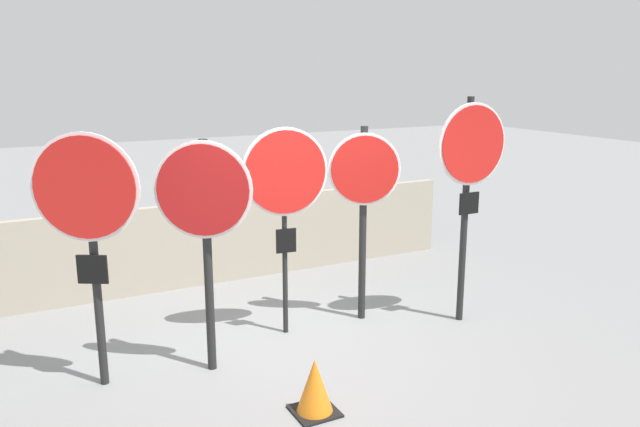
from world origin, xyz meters
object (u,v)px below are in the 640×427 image
Objects in this scene: stop_sign_0 at (88,209)px; stop_sign_4 at (470,166)px; stop_sign_2 at (285,184)px; traffic_cone_0 at (315,387)px; stop_sign_3 at (364,189)px; stop_sign_1 at (205,211)px.

stop_sign_0 is 3.95m from stop_sign_4.
traffic_cone_0 is at bearing -99.68° from stop_sign_2.
traffic_cone_0 is (1.53, -1.30, -1.43)m from stop_sign_0.
stop_sign_3 is 4.59× the size of traffic_cone_0.
stop_sign_3 reaches higher than traffic_cone_0.
stop_sign_1 is 4.59× the size of traffic_cone_0.
stop_sign_2 is at bearing 73.85° from traffic_cone_0.
stop_sign_1 is 1.84m from traffic_cone_0.
stop_sign_0 is at bearing -160.82° from stop_sign_1.
stop_sign_0 is at bearing 175.59° from stop_sign_4.
stop_sign_2 is 4.65× the size of traffic_cone_0.
stop_sign_2 is 0.95m from stop_sign_3.
stop_sign_3 is (2.93, 0.26, -0.13)m from stop_sign_0.
stop_sign_0 is 2.95m from stop_sign_3.
stop_sign_0 is 1.00m from stop_sign_1.
traffic_cone_0 is (-1.40, -1.55, -1.30)m from stop_sign_3.
stop_sign_1 is 2.00m from stop_sign_3.
stop_sign_2 reaches higher than traffic_cone_0.
stop_sign_2 is at bearing 38.05° from stop_sign_0.
stop_sign_2 is at bearing 163.18° from stop_sign_4.
stop_sign_4 is (1.01, -0.57, 0.27)m from stop_sign_3.
stop_sign_4 is at bearing 22.19° from traffic_cone_0.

